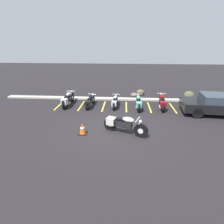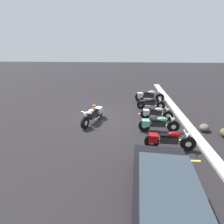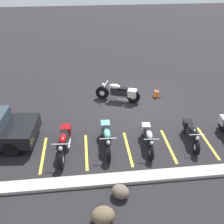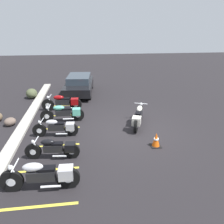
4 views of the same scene
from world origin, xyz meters
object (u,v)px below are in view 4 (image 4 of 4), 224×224
at_px(car_black, 79,84).
at_px(landscape_rock_2, 10,122).
at_px(landscape_rock_1, 32,94).
at_px(parked_bike_0, 44,175).
at_px(motorcycle_cream_featured, 138,117).
at_px(parked_bike_4, 64,102).
at_px(traffic_cone, 156,140).
at_px(parked_bike_2, 58,127).
at_px(parked_bike_3, 65,113).
at_px(parked_bike_1, 55,148).

xyz_separation_m(car_black, landscape_rock_2, (-5.08, 3.29, -0.48)).
relative_size(landscape_rock_1, landscape_rock_2, 1.42).
relative_size(parked_bike_0, landscape_rock_2, 4.09).
height_order(motorcycle_cream_featured, parked_bike_4, motorcycle_cream_featured).
distance_m(landscape_rock_1, traffic_cone, 9.50).
xyz_separation_m(landscape_rock_1, landscape_rock_2, (-4.35, 0.14, -0.13)).
distance_m(parked_bike_4, traffic_cone, 6.06).
bearing_deg(parked_bike_2, parked_bike_4, -86.09).
bearing_deg(traffic_cone, parked_bike_2, 70.52).
xyz_separation_m(motorcycle_cream_featured, car_black, (5.91, 2.85, 0.20)).
bearing_deg(landscape_rock_2, landscape_rock_1, -1.84).
xyz_separation_m(parked_bike_3, parked_bike_4, (1.61, 0.16, 0.02)).
xyz_separation_m(parked_bike_0, landscape_rock_2, (4.79, 2.36, -0.28)).
xyz_separation_m(parked_bike_1, traffic_cone, (0.36, -3.88, -0.14)).
bearing_deg(parked_bike_3, parked_bike_4, -83.58).
relative_size(parked_bike_0, traffic_cone, 3.91).
height_order(parked_bike_1, parked_bike_2, same).
bearing_deg(motorcycle_cream_featured, parked_bike_1, 144.65).
relative_size(parked_bike_1, landscape_rock_2, 3.49).
bearing_deg(parked_bike_0, landscape_rock_1, -74.18).
distance_m(parked_bike_3, car_black, 4.96).
xyz_separation_m(motorcycle_cream_featured, landscape_rock_2, (0.83, 6.14, -0.28)).
distance_m(parked_bike_4, landscape_rock_1, 3.45).
bearing_deg(car_black, landscape_rock_1, -71.65).
xyz_separation_m(parked_bike_2, landscape_rock_2, (1.42, 2.41, -0.21)).
xyz_separation_m(parked_bike_1, landscape_rock_1, (7.52, 2.35, -0.08)).
relative_size(motorcycle_cream_featured, landscape_rock_1, 2.75).
bearing_deg(parked_bike_4, car_black, -99.95).
bearing_deg(landscape_rock_1, parked_bike_1, -162.63).
distance_m(parked_bike_0, parked_bike_1, 1.62).
bearing_deg(parked_bike_0, parked_bike_3, -90.55).
bearing_deg(traffic_cone, parked_bike_1, 95.29).
bearing_deg(traffic_cone, motorcycle_cream_featured, 6.82).
relative_size(parked_bike_0, parked_bike_4, 1.02).
xyz_separation_m(parked_bike_2, parked_bike_4, (3.20, -0.03, 0.06)).
relative_size(parked_bike_2, landscape_rock_1, 2.47).
height_order(parked_bike_2, parked_bike_4, parked_bike_4).
bearing_deg(landscape_rock_2, parked_bike_2, -120.40).
height_order(parked_bike_1, parked_bike_3, parked_bike_3).
bearing_deg(landscape_rock_1, car_black, -76.89).
bearing_deg(traffic_cone, car_black, 21.34).
bearing_deg(landscape_rock_2, parked_bike_0, -153.75).
bearing_deg(motorcycle_cream_featured, parked_bike_3, 95.97).
relative_size(parked_bike_0, car_black, 0.52).
bearing_deg(car_black, parked_bike_2, -2.43).
relative_size(car_black, landscape_rock_1, 5.57).
bearing_deg(parked_bike_2, parked_bike_0, 93.49).
relative_size(parked_bike_4, landscape_rock_1, 2.82).
height_order(parked_bike_0, parked_bike_2, parked_bike_0).
distance_m(parked_bike_2, car_black, 6.56).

